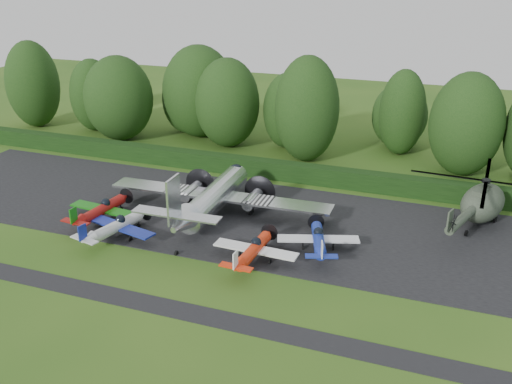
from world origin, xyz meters
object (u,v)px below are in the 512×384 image
(light_plane_red, at_px, (102,210))
(light_plane_blue, at_px, (319,240))
(transport_plane, at_px, (213,197))
(helicopter, at_px, (483,200))
(light_plane_orange, at_px, (253,250))
(light_plane_white, at_px, (116,227))

(light_plane_red, bearing_deg, light_plane_blue, -1.99)
(transport_plane, distance_m, helicopter, 24.98)
(light_plane_blue, bearing_deg, light_plane_orange, -122.65)
(light_plane_red, height_order, helicopter, helicopter)
(light_plane_white, bearing_deg, light_plane_orange, -12.77)
(light_plane_red, height_order, light_plane_white, light_plane_red)
(light_plane_red, relative_size, light_plane_orange, 1.05)
(transport_plane, distance_m, light_plane_blue, 11.71)
(light_plane_orange, bearing_deg, light_plane_blue, 36.83)
(light_plane_blue, bearing_deg, light_plane_white, -149.47)
(light_plane_blue, distance_m, helicopter, 16.64)
(light_plane_red, relative_size, helicopter, 0.50)
(light_plane_red, xyz_separation_m, helicopter, (33.27, 11.78, 1.13))
(transport_plane, xyz_separation_m, light_plane_white, (-6.11, -7.27, -0.82))
(light_plane_blue, height_order, helicopter, helicopter)
(light_plane_white, xyz_separation_m, helicopter, (30.05, 14.42, 1.15))
(light_plane_orange, bearing_deg, light_plane_red, 168.75)
(light_plane_white, distance_m, light_plane_orange, 12.79)
(light_plane_white, xyz_separation_m, light_plane_orange, (12.79, 0.16, -0.03))
(light_plane_red, distance_m, light_plane_orange, 16.20)
(transport_plane, height_order, light_plane_blue, transport_plane)
(light_plane_red, height_order, light_plane_blue, light_plane_red)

